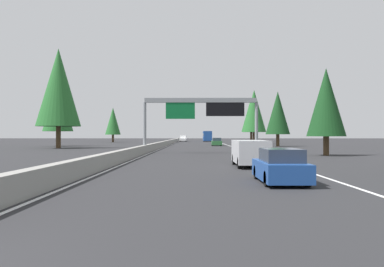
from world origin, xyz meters
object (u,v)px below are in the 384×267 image
Objects in this scene: minivan_far_left at (250,152)px; bus_mid_center at (207,136)px; conifer_left_near at (58,87)px; sedan_mid_left at (280,167)px; conifer_right_mid at (278,113)px; conifer_right_distant at (251,115)px; sign_gantry_overhead at (202,109)px; conifer_right_far at (254,111)px; conifer_right_near at (326,102)px; sedan_near_right at (217,142)px; conifer_left_mid at (58,105)px; conifer_left_far at (113,121)px; pickup_distant_b at (183,138)px.

bus_mid_center reaches higher than minivan_far_left.
bus_mid_center is 0.76× the size of conifer_left_near.
minivan_far_left is (8.85, 0.11, 0.27)m from sedan_mid_left.
conifer_right_mid is 49.81m from conifer_right_distant.
sign_gantry_overhead is at bearing 8.55° from minivan_far_left.
conifer_right_far reaches higher than bus_mid_center.
conifer_right_near is at bearing -173.78° from bus_mid_center.
conifer_right_near is at bearing -165.67° from sedan_near_right.
conifer_right_far is at bearing -15.15° from sign_gantry_overhead.
conifer_right_far reaches higher than conifer_right_near.
sedan_near_right is (57.82, -0.28, 0.00)m from sedan_mid_left.
minivan_far_left is at bearing 171.58° from conifer_right_far.
minivan_far_left is 46.85m from conifer_right_mid.
conifer_right_mid is (45.30, -10.93, 4.90)m from minivan_far_left.
conifer_left_mid reaches higher than sign_gantry_overhead.
sign_gantry_overhead reaches higher than sedan_near_right.
minivan_far_left is at bearing 172.16° from conifer_right_distant.
conifer_right_near is at bearing -22.10° from sedan_mid_left.
sedan_near_right is 29.40m from conifer_left_mid.
sedan_near_right is 0.36× the size of conifer_left_mid.
conifer_left_far reaches higher than bus_mid_center.
pickup_distant_b reaches higher than minivan_far_left.
sedan_mid_left is 107.56m from bus_mid_center.
conifer_right_mid is 0.73× the size of conifer_right_distant.
bus_mid_center is (49.73, 0.29, 1.03)m from sedan_near_right.
pickup_distant_b is 0.58× the size of conifer_right_mid.
minivan_far_left is 0.33× the size of conifer_left_near.
conifer_right_near is at bearing -33.93° from minivan_far_left.
minivan_far_left is 0.58× the size of conifer_right_near.
conifer_left_near is at bearing 147.99° from conifer_right_distant.
conifer_left_mid is (-52.46, 28.21, 5.65)m from bus_mid_center.
conifer_left_near is at bearing 130.09° from conifer_right_far.
minivan_far_left is 0.53× the size of conifer_left_far.
sign_gantry_overhead is 0.84× the size of conifer_left_near.
conifer_right_far is 0.79× the size of conifer_left_near.
conifer_left_near is at bearing 57.64° from conifer_right_near.
sedan_mid_left is at bearing 157.90° from conifer_right_near.
pickup_distant_b is 0.47× the size of conifer_right_far.
sign_gantry_overhead is at bearing 6.05° from sedan_mid_left.
sedan_near_right is at bearing -5.96° from sign_gantry_overhead.
conifer_right_mid is at bearing -135.88° from conifer_left_far.
sedan_near_right is 0.79× the size of pickup_distant_b.
sedan_mid_left is at bearing -164.30° from conifer_left_far.
bus_mid_center is at bearing 0.01° from sedan_mid_left.
conifer_right_distant reaches higher than minivan_far_left.
sedan_mid_left is 0.29× the size of conifer_left_near.
sedan_mid_left is 0.51× the size of conifer_right_near.
conifer_right_distant reaches higher than sedan_mid_left.
conifer_right_distant is (-3.70, -12.98, 6.28)m from bus_mid_center.
sedan_near_right is at bearing -0.27° from sedan_mid_left.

